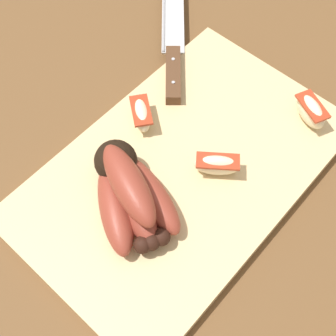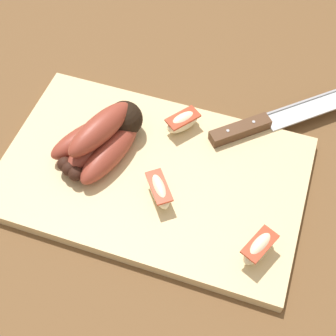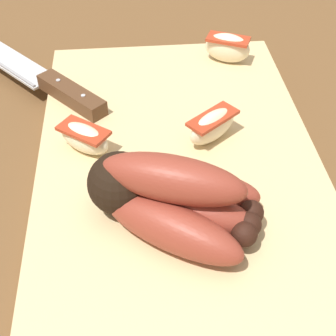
# 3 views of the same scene
# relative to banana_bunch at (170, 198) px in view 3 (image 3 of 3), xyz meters

# --- Properties ---
(ground_plane) EXTENTS (6.00, 6.00, 0.00)m
(ground_plane) POSITION_rel_banana_bunch_xyz_m (-0.10, 0.02, -0.05)
(ground_plane) COLOR brown
(cutting_board) EXTENTS (0.45, 0.28, 0.02)m
(cutting_board) POSITION_rel_banana_bunch_xyz_m (-0.08, 0.02, -0.04)
(cutting_board) COLOR #DBBC84
(cutting_board) RESTS_ON ground_plane
(banana_bunch) EXTENTS (0.13, 0.16, 0.07)m
(banana_bunch) POSITION_rel_banana_bunch_xyz_m (0.00, 0.00, 0.00)
(banana_bunch) COLOR black
(banana_bunch) RESTS_ON cutting_board
(chefs_knife) EXTENTS (0.23, 0.21, 0.02)m
(chefs_knife) POSITION_rel_banana_bunch_xyz_m (-0.23, -0.13, -0.02)
(chefs_knife) COLOR silver
(chefs_knife) RESTS_ON cutting_board
(apple_wedge_near) EXTENTS (0.06, 0.06, 0.03)m
(apple_wedge_near) POSITION_rel_banana_bunch_xyz_m (-0.11, 0.05, -0.01)
(apple_wedge_near) COLOR beige
(apple_wedge_near) RESTS_ON cutting_board
(apple_wedge_middle) EXTENTS (0.05, 0.06, 0.03)m
(apple_wedge_middle) POSITION_rel_banana_bunch_xyz_m (-0.11, -0.08, -0.01)
(apple_wedge_middle) COLOR beige
(apple_wedge_middle) RESTS_ON cutting_board
(apple_wedge_far) EXTENTS (0.05, 0.06, 0.04)m
(apple_wedge_far) POSITION_rel_banana_bunch_xyz_m (-0.26, 0.10, -0.01)
(apple_wedge_far) COLOR beige
(apple_wedge_far) RESTS_ON cutting_board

